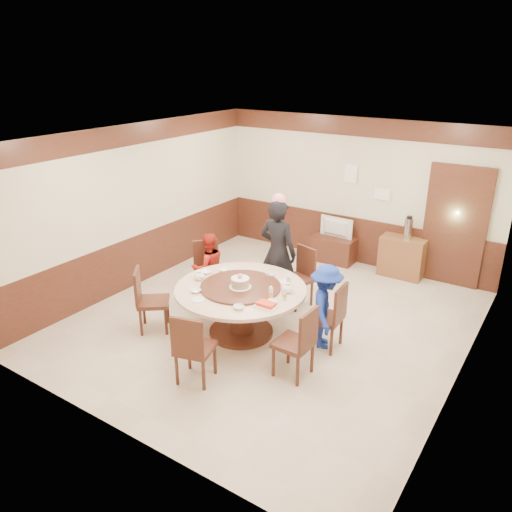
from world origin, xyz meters
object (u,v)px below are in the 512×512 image
Objects in this scene: banquet_table at (241,301)px; birthday_cake at (240,282)px; thermos at (408,229)px; tv_stand at (333,249)px; person_standing at (278,252)px; person_red at (209,267)px; person_blue at (326,307)px; television at (335,228)px; shrimp_platter at (266,305)px; side_cabinet at (402,257)px.

banquet_table is 0.32m from birthday_cake.
tv_stand is at bearing -178.79° from thermos.
birthday_cake is (0.12, -1.22, -0.03)m from person_standing.
person_red is (-0.98, -0.57, -0.29)m from person_standing.
person_blue is 3.00m from thermos.
person_blue is 3.22m from tv_stand.
television is (-0.11, 3.37, -0.15)m from birthday_cake.
person_red is 1.93m from shrimp_platter.
birthday_cake is at bearing -111.01° from thermos.
tv_stand is at bearing -168.19° from person_red.
television reaches higher than shrimp_platter.
side_cabinet is at bearing 69.07° from banquet_table.
tv_stand is 0.45m from television.
banquet_table is 2.74× the size of television.
birthday_cake is 0.46× the size of television.
side_cabinet is 0.57m from thermos.
birthday_cake reaches higher than television.
birthday_cake is (1.10, -0.65, 0.26)m from person_red.
person_red is 0.97× the size of person_blue.
side_cabinet is (1.28, 3.35, -0.16)m from banquet_table.
person_standing is 2.08× the size of tv_stand.
shrimp_platter is 3.73m from tv_stand.
person_red is 1.48× the size of side_cabinet.
person_standing reaches higher than birthday_cake.
banquet_table is 1.59× the size of person_red.
banquet_table is 1.06× the size of person_standing.
tv_stand is (-0.71, 3.62, -0.53)m from shrimp_platter.
side_cabinet is (1.26, 3.40, -0.48)m from birthday_cake.
thermos reaches higher than tv_stand.
person_blue is 1.53× the size of side_cabinet.
person_standing is at bearing 151.95° from person_red.
birthday_cake is 3.66m from side_cabinet.
thermos is at bearing -175.07° from television.
person_blue reaches higher than thermos.
television is at bearing -2.61° from person_blue.
person_red is at bearing 151.90° from shrimp_platter.
side_cabinet is (0.66, 3.65, -0.40)m from shrimp_platter.
television reaches higher than tv_stand.
birthday_cake is 1.06× the size of shrimp_platter.
television is at bearing -178.74° from side_cabinet.
thermos is at bearing -122.64° from person_standing.
person_blue reaches higher than tv_stand.
thermos is (1.31, 3.40, 0.09)m from birthday_cake.
birthday_cake is 3.38m from television.
birthday_cake is at bearing 95.94° from person_standing.
shrimp_platter is at bearing 93.64° from person_red.
person_standing is at bearing -123.15° from thermos.
side_cabinet is at bearing 171.18° from person_red.
side_cabinet is at bearing -27.88° from person_blue.
television is at bearing -178.79° from thermos.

